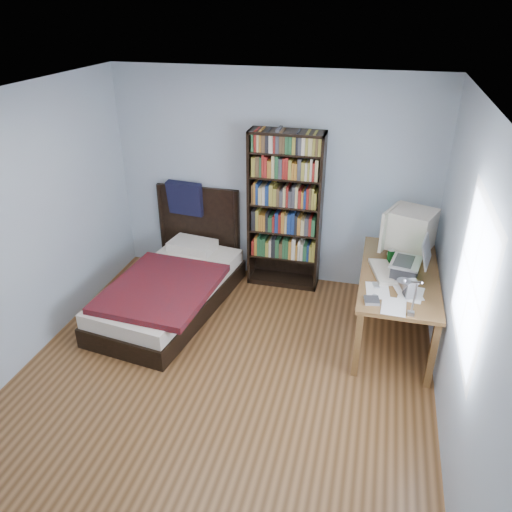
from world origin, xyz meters
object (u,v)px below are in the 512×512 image
Objects in this scene: desk at (396,279)px; keyboard at (383,272)px; bookshelf at (285,211)px; crt_monitor at (409,230)px; bed at (173,285)px; desk_lamp at (405,289)px; laptop at (407,267)px; soda_can at (391,256)px; speaker at (410,289)px.

desk is 0.60m from keyboard.
desk is 1.46m from bookshelf.
crt_monitor reaches higher than bed.
desk_lamp is 2.78m from bed.
desk_lamp is 1.13× the size of keyboard.
crt_monitor is at bearing 50.35° from keyboard.
bed is (-2.43, -0.45, -0.16)m from desk.
desk is 3.66× the size of laptop.
speaker is at bearing -75.08° from soda_can.
keyboard is at bearing 97.93° from desk_lamp.
crt_monitor is 0.58m from keyboard.
bed is (-2.34, -0.25, -0.54)m from soda_can.
soda_can is at bearing 61.36° from keyboard.
bookshelf is (-1.15, 0.82, 0.19)m from keyboard.
bookshelf is (-1.30, 1.84, -0.23)m from desk_lamp.
keyboard is at bearing -114.70° from crt_monitor.
keyboard is at bearing -103.69° from soda_can.
desk is 2.71× the size of crt_monitor.
crt_monitor reaches higher than desk.
desk_lamp is 0.29× the size of bookshelf.
laptop is at bearing 77.40° from speaker.
crt_monitor is at bearing 90.17° from laptop.
crt_monitor is (0.05, -0.01, 0.61)m from desk.
soda_can is at bearing 6.01° from bed.
laptop is 0.23× the size of bookshelf.
speaker is 0.10× the size of bookshelf.
bed is at bearing -144.32° from bookshelf.
bookshelf is at bearing 125.11° from desk_lamp.
desk is at bearing 89.29° from desk_lamp.
crt_monitor is at bearing -7.39° from desk.
desk is 11.84× the size of soda_can.
keyboard is 2.32m from bed.
bookshelf is (-1.31, 0.35, 0.53)m from desk.
desk_lamp is at bearing -92.79° from crt_monitor.
desk_lamp is at bearing -54.89° from bookshelf.
desk_lamp is 2.26m from bookshelf.
laptop reaches higher than keyboard.
speaker reaches higher than keyboard.
desk_lamp is 1.34m from soda_can.
speaker is at bearing -88.20° from crt_monitor.
crt_monitor reaches higher than laptop.
keyboard is (-0.21, -0.47, -0.27)m from crt_monitor.
bed is at bearing 178.75° from laptop.
desk_lamp is 0.72m from speaker.
speaker is 1.86m from bookshelf.
bookshelf reaches higher than crt_monitor.
bed reaches higher than desk.
speaker is (0.24, -0.40, 0.07)m from keyboard.
crt_monitor is at bearing 87.21° from desk_lamp.
bookshelf is 1.54m from bed.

